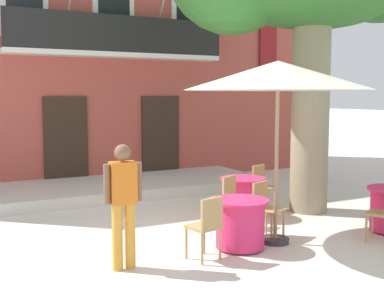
% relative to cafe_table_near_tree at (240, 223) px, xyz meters
% --- Properties ---
extents(ground_plane, '(120.00, 120.00, 0.00)m').
position_rel_cafe_table_near_tree_xyz_m(ground_plane, '(-0.63, 1.28, -0.39)').
color(ground_plane, silver).
extents(building_facade, '(13.00, 5.09, 7.50)m').
position_rel_cafe_table_near_tree_xyz_m(building_facade, '(0.14, 8.26, 3.36)').
color(building_facade, '#B24C42').
rests_on(building_facade, ground).
extents(entrance_step_platform, '(6.38, 2.54, 0.25)m').
position_rel_cafe_table_near_tree_xyz_m(entrance_step_platform, '(0.14, 5.01, -0.27)').
color(entrance_step_platform, silver).
rests_on(entrance_step_platform, ground).
extents(cafe_table_near_tree, '(0.86, 0.86, 0.76)m').
position_rel_cafe_table_near_tree_xyz_m(cafe_table_near_tree, '(0.00, 0.00, 0.00)').
color(cafe_table_near_tree, '#E52D66').
rests_on(cafe_table_near_tree, ground).
extents(cafe_chair_near_tree_0, '(0.48, 0.48, 0.91)m').
position_rel_cafe_table_near_tree_xyz_m(cafe_chair_near_tree_0, '(-0.71, -0.24, 0.14)').
color(cafe_chair_near_tree_0, tan).
rests_on(cafe_chair_near_tree_0, ground).
extents(cafe_chair_near_tree_1, '(0.51, 0.51, 0.91)m').
position_rel_cafe_table_near_tree_xyz_m(cafe_chair_near_tree_1, '(0.69, 0.31, 0.14)').
color(cafe_chair_near_tree_1, tan).
rests_on(cafe_chair_near_tree_1, ground).
extents(cafe_table_front, '(0.86, 0.86, 0.76)m').
position_rel_cafe_table_near_tree_xyz_m(cafe_table_front, '(1.10, 1.61, 0.00)').
color(cafe_table_front, '#E52D66').
rests_on(cafe_table_front, ground).
extents(cafe_chair_front_0, '(0.53, 0.53, 0.91)m').
position_rel_cafe_table_near_tree_xyz_m(cafe_chair_front_0, '(0.46, 1.22, 0.14)').
color(cafe_chair_front_0, tan).
rests_on(cafe_chair_front_0, ground).
extents(cafe_chair_front_1, '(0.51, 0.51, 0.91)m').
position_rel_cafe_table_near_tree_xyz_m(cafe_chair_front_1, '(1.79, 1.92, 0.14)').
color(cafe_chair_front_1, tan).
rests_on(cafe_chair_front_1, ground).
extents(cafe_umbrella, '(2.90, 2.90, 2.85)m').
position_rel_cafe_table_near_tree_xyz_m(cafe_umbrella, '(0.66, -0.01, 2.22)').
color(cafe_umbrella, '#997A56').
rests_on(cafe_umbrella, ground).
extents(pedestrian_near_entrance, '(0.53, 0.25, 1.68)m').
position_rel_cafe_table_near_tree_xyz_m(pedestrian_near_entrance, '(-1.86, -0.02, 0.56)').
color(pedestrian_near_entrance, gold).
rests_on(pedestrian_near_entrance, ground).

